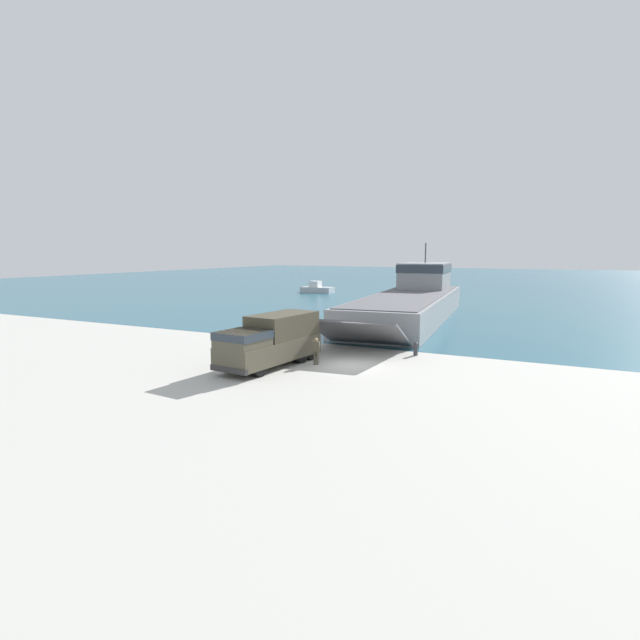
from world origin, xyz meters
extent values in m
plane|color=#B7B5AD|center=(0.00, 0.00, 0.00)|extent=(240.00, 240.00, 0.00)
cube|color=#285B70|center=(0.00, 95.62, 0.00)|extent=(240.00, 180.00, 0.01)
cube|color=gray|center=(-2.89, 21.69, 1.26)|extent=(10.48, 30.73, 2.51)
cube|color=#56565B|center=(-2.89, 21.69, 2.55)|extent=(9.76, 29.47, 0.08)
cube|color=gray|center=(-3.93, 31.98, 4.07)|extent=(6.06, 8.92, 3.12)
cube|color=#28333D|center=(-3.93, 31.98, 5.01)|extent=(6.22, 9.02, 0.94)
cylinder|color=#3F3F42|center=(-3.93, 31.98, 6.83)|extent=(0.16, 0.16, 2.40)
cube|color=#56565B|center=(-1.09, 3.94, 1.35)|extent=(6.89, 6.22, 2.46)
cube|color=#4C4738|center=(-4.32, -2.71, 1.01)|extent=(3.28, 7.85, 1.25)
cube|color=#4C4738|center=(-4.57, -5.22, 2.09)|extent=(2.63, 2.82, 0.91)
cube|color=#28333D|center=(-4.57, -5.22, 2.32)|extent=(2.71, 2.85, 0.45)
cube|color=#413C2E|center=(-4.19, -1.42, 2.39)|extent=(2.90, 5.06, 1.51)
cube|color=#2D2D2D|center=(-4.69, -6.44, 0.54)|extent=(2.60, 0.49, 0.32)
cylinder|color=black|center=(-3.52, -5.17, 0.60)|extent=(0.53, 1.23, 1.20)
cylinder|color=black|center=(-5.59, -4.97, 0.60)|extent=(0.53, 1.23, 1.20)
cylinder|color=black|center=(-3.11, -1.01, 0.60)|extent=(0.53, 1.23, 1.20)
cylinder|color=black|center=(-5.18, -0.80, 0.60)|extent=(0.53, 1.23, 1.20)
cylinder|color=black|center=(-3.00, 0.09, 0.60)|extent=(0.53, 1.23, 1.20)
cylinder|color=black|center=(-5.07, 0.29, 0.60)|extent=(0.53, 1.23, 1.20)
cylinder|color=#4C4738|center=(-1.90, -1.07, 0.42)|extent=(0.14, 0.14, 0.83)
cylinder|color=#4C4738|center=(-2.07, -1.10, 0.42)|extent=(0.14, 0.14, 0.83)
cube|color=#4C4738|center=(-1.99, -1.08, 1.16)|extent=(0.48, 0.33, 0.66)
sphere|color=tan|center=(-1.99, -1.08, 1.60)|extent=(0.22, 0.22, 0.22)
cube|color=#B7BABF|center=(-26.75, 48.02, 0.47)|extent=(5.54, 2.61, 0.93)
cube|color=silver|center=(-27.16, 48.02, 1.44)|extent=(1.67, 1.80, 1.02)
cylinder|color=#333338|center=(2.81, 4.47, 0.33)|extent=(0.29, 0.29, 0.66)
sphere|color=#333338|center=(2.81, 4.47, 0.75)|extent=(0.33, 0.33, 0.33)
camera|label=1|loc=(11.90, -28.29, 7.06)|focal=28.00mm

